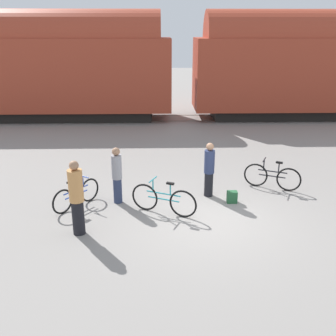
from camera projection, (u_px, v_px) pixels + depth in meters
The scene contains 11 objects.
ground_plane at pixel (210, 218), 10.20m from camera, with size 80.00×80.00×0.00m, color gray.
freight_train at pixel (183, 63), 20.44m from camera, with size 26.98×2.90×5.55m.
rail_near at pixel (183, 121), 20.75m from camera, with size 38.98×0.07×0.01m, color #4C4238.
rail_far at pixel (181, 115), 22.10m from camera, with size 38.98×0.07×0.01m, color #4C4238.
bicycle_black at pixel (272, 177), 11.96m from camera, with size 1.59×0.77×0.91m.
bicycle_blue at pixel (77, 195), 10.72m from camera, with size 1.03×1.35×0.84m.
bicycle_teal at pixel (164, 200), 10.33m from camera, with size 1.71×0.81×0.94m.
person_in_grey at pixel (117, 175), 10.85m from camera, with size 0.28×0.28×1.62m.
person_in_tan at pixel (77, 198), 9.14m from camera, with size 0.34×0.34×1.84m.
person_in_navy at pixel (209, 169), 11.29m from camera, with size 0.30×0.30×1.61m.
backpack at pixel (232, 197), 11.06m from camera, with size 0.28×0.20×0.34m.
Camera 1 is at (-1.32, -9.12, 4.68)m, focal length 42.00 mm.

